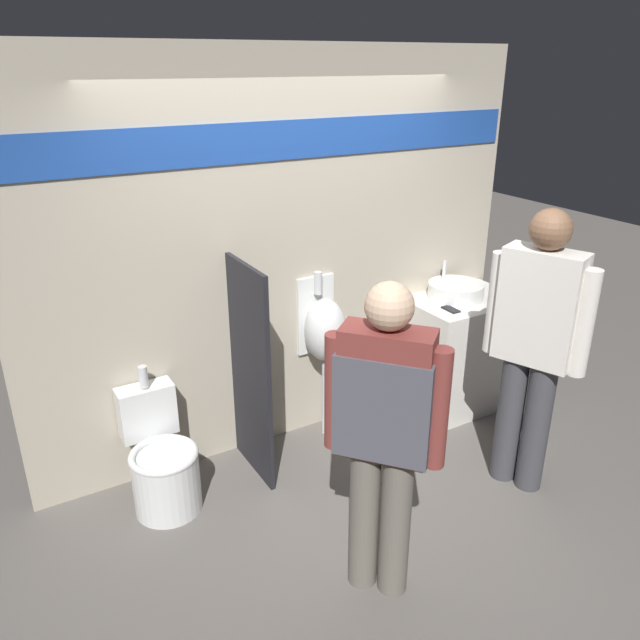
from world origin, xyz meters
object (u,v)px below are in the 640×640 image
(urinal_near_counter, at_px, (324,330))
(person_in_vest, at_px, (384,424))
(toilet, at_px, (162,464))
(cell_phone, at_px, (451,309))
(sink_basin, at_px, (456,290))
(person_with_lanyard, at_px, (534,342))

(urinal_near_counter, relative_size, person_in_vest, 0.73)
(toilet, bearing_deg, urinal_near_counter, 8.43)
(urinal_near_counter, bearing_deg, cell_phone, -17.46)
(sink_basin, distance_m, cell_phone, 0.28)
(toilet, bearing_deg, person_in_vest, -57.73)
(cell_phone, height_order, toilet, cell_phone)
(person_in_vest, relative_size, person_with_lanyard, 0.93)
(urinal_near_counter, distance_m, person_in_vest, 1.51)
(person_in_vest, bearing_deg, urinal_near_counter, -60.14)
(cell_phone, relative_size, person_in_vest, 0.08)
(toilet, height_order, person_with_lanyard, person_with_lanyard)
(sink_basin, height_order, urinal_near_counter, urinal_near_counter)
(sink_basin, relative_size, urinal_near_counter, 0.34)
(sink_basin, distance_m, person_with_lanyard, 1.09)
(cell_phone, height_order, person_in_vest, person_in_vest)
(person_in_vest, height_order, person_with_lanyard, person_with_lanyard)
(urinal_near_counter, bearing_deg, person_in_vest, -109.87)
(cell_phone, xyz_separation_m, person_with_lanyard, (-0.11, -0.86, 0.11))
(toilet, relative_size, person_in_vest, 0.51)
(cell_phone, relative_size, urinal_near_counter, 0.11)
(urinal_near_counter, height_order, person_with_lanyard, person_with_lanyard)
(sink_basin, distance_m, person_in_vest, 2.08)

